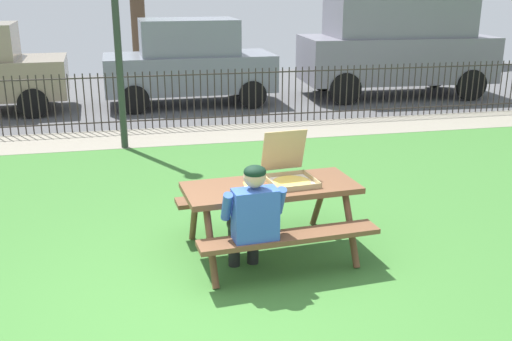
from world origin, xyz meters
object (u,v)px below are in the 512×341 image
at_px(pizza_slice_on_table, 255,186).
at_px(adult_at_table, 252,216).
at_px(picnic_table_foreground, 270,201).
at_px(parked_car_center, 397,44).
at_px(parked_car_left, 189,61).
at_px(pizza_box_open, 289,172).

relative_size(pizza_slice_on_table, adult_at_table, 0.27).
bearing_deg(picnic_table_foreground, adult_at_table, -120.35).
bearing_deg(adult_at_table, parked_car_center, 57.61).
relative_size(pizza_slice_on_table, parked_car_left, 0.08).
distance_m(pizza_slice_on_table, parked_car_left, 8.28).
relative_size(adult_at_table, parked_car_center, 0.25).
bearing_deg(pizza_slice_on_table, picnic_table_foreground, 1.38).
bearing_deg(parked_car_center, picnic_table_foreground, -122.52).
height_order(picnic_table_foreground, adult_at_table, adult_at_table).
distance_m(picnic_table_foreground, adult_at_table, 0.61).
distance_m(picnic_table_foreground, pizza_slice_on_table, 0.24).
distance_m(pizza_box_open, adult_at_table, 0.83).
relative_size(picnic_table_foreground, pizza_box_open, 3.14).
bearing_deg(picnic_table_foreground, parked_car_left, 89.55).
bearing_deg(adult_at_table, pizza_box_open, 48.62).
bearing_deg(picnic_table_foreground, pizza_slice_on_table, -178.62).
relative_size(pizza_box_open, parked_car_center, 0.13).
bearing_deg(pizza_box_open, parked_car_center, 58.35).
bearing_deg(pizza_slice_on_table, parked_car_left, 88.42).
relative_size(pizza_box_open, pizza_slice_on_table, 1.92).
bearing_deg(pizza_box_open, parked_car_left, 91.08).
xyz_separation_m(pizza_box_open, adult_at_table, (-0.53, -0.60, -0.21)).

